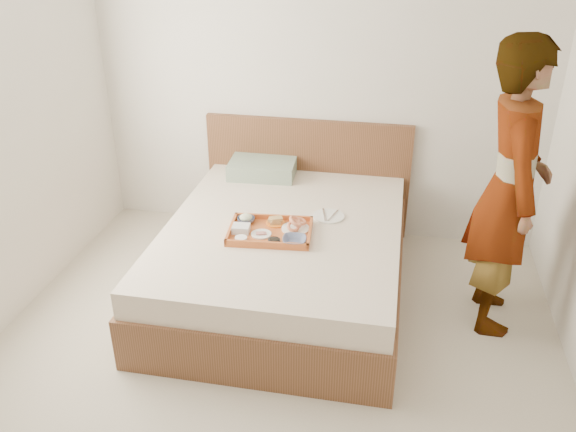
# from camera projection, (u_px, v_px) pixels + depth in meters

# --- Properties ---
(ground) EXTENTS (3.50, 4.00, 0.01)m
(ground) POSITION_uv_depth(u_px,v_px,m) (260.00, 391.00, 3.33)
(ground) COLOR beige
(ground) RESTS_ON ground
(wall_back) EXTENTS (3.50, 0.01, 2.60)m
(wall_back) POSITION_uv_depth(u_px,v_px,m) (318.00, 75.00, 4.48)
(wall_back) COLOR silver
(wall_back) RESTS_ON ground
(bed) EXTENTS (1.65, 2.00, 0.53)m
(bed) POSITION_uv_depth(u_px,v_px,m) (284.00, 258.00, 4.09)
(bed) COLOR brown
(bed) RESTS_ON ground
(headboard) EXTENTS (1.65, 0.06, 0.95)m
(headboard) POSITION_uv_depth(u_px,v_px,m) (307.00, 176.00, 4.84)
(headboard) COLOR brown
(headboard) RESTS_ON ground
(pillow) EXTENTS (0.53, 0.38, 0.12)m
(pillow) POSITION_uv_depth(u_px,v_px,m) (262.00, 168.00, 4.68)
(pillow) COLOR gray
(pillow) RESTS_ON bed
(tray) EXTENTS (0.56, 0.43, 0.05)m
(tray) POSITION_uv_depth(u_px,v_px,m) (270.00, 231.00, 3.84)
(tray) COLOR #BA5D2B
(tray) RESTS_ON bed
(prawn_plate) EXTENTS (0.20, 0.20, 0.01)m
(prawn_plate) POSITION_uv_depth(u_px,v_px,m) (296.00, 229.00, 3.88)
(prawn_plate) COLOR white
(prawn_plate) RESTS_ON tray
(navy_bowl_big) EXTENTS (0.16, 0.16, 0.04)m
(navy_bowl_big) POSITION_uv_depth(u_px,v_px,m) (294.00, 240.00, 3.71)
(navy_bowl_big) COLOR #172145
(navy_bowl_big) RESTS_ON tray
(sauce_dish) EXTENTS (0.08, 0.08, 0.03)m
(sauce_dish) POSITION_uv_depth(u_px,v_px,m) (274.00, 241.00, 3.71)
(sauce_dish) COLOR black
(sauce_dish) RESTS_ON tray
(meat_plate) EXTENTS (0.14, 0.14, 0.01)m
(meat_plate) POSITION_uv_depth(u_px,v_px,m) (261.00, 234.00, 3.81)
(meat_plate) COLOR white
(meat_plate) RESTS_ON tray
(bread_plate) EXTENTS (0.14, 0.14, 0.01)m
(bread_plate) POSITION_uv_depth(u_px,v_px,m) (275.00, 223.00, 3.95)
(bread_plate) COLOR orange
(bread_plate) RESTS_ON tray
(salad_bowl) EXTENTS (0.13, 0.13, 0.04)m
(salad_bowl) POSITION_uv_depth(u_px,v_px,m) (246.00, 220.00, 3.96)
(salad_bowl) COLOR #172145
(salad_bowl) RESTS_ON tray
(plastic_tub) EXTENTS (0.12, 0.10, 0.05)m
(plastic_tub) POSITION_uv_depth(u_px,v_px,m) (241.00, 229.00, 3.84)
(plastic_tub) COLOR silver
(plastic_tub) RESTS_ON tray
(cheese_round) EXTENTS (0.08, 0.08, 0.03)m
(cheese_round) POSITION_uv_depth(u_px,v_px,m) (241.00, 239.00, 3.74)
(cheese_round) COLOR white
(cheese_round) RESTS_ON tray
(dinner_plate) EXTENTS (0.23, 0.23, 0.01)m
(dinner_plate) POSITION_uv_depth(u_px,v_px,m) (329.00, 216.00, 4.07)
(dinner_plate) COLOR white
(dinner_plate) RESTS_ON bed
(person) EXTENTS (0.46, 0.68, 1.84)m
(person) POSITION_uv_depth(u_px,v_px,m) (510.00, 190.00, 3.54)
(person) COLOR white
(person) RESTS_ON ground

